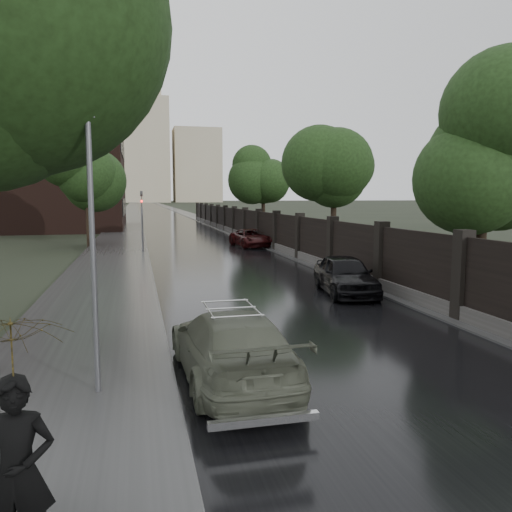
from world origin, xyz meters
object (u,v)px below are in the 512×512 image
object	(u,v)px
tree_right_a	(485,160)
tree_right_b	(334,176)
lamp_post	(93,253)
pedestrian_umbrella	(12,369)
volga_sedan	(231,345)
traffic_light	(142,216)
tree_right_c	(263,183)
car_right_far	(251,238)
tree_left_far	(87,174)
car_right_near	(345,275)

from	to	relation	value
tree_right_a	tree_right_b	xyz separation A→B (m)	(0.00, 14.00, 0.00)
lamp_post	pedestrian_umbrella	distance (m)	4.37
volga_sedan	pedestrian_umbrella	bearing A→B (deg)	56.26
pedestrian_umbrella	traffic_light	bearing A→B (deg)	91.23
tree_right_a	traffic_light	xyz separation A→B (m)	(-11.80, 16.99, -2.55)
lamp_post	volga_sedan	xyz separation A→B (m)	(2.53, 0.39, -1.96)
tree_right_c	lamp_post	size ratio (longest dim) A/B	1.37
tree_right_c	volga_sedan	size ratio (longest dim) A/B	1.43
tree_right_c	lamp_post	world-z (taller)	tree_right_c
tree_right_b	tree_right_c	size ratio (longest dim) A/B	1.00
tree_right_b	volga_sedan	world-z (taller)	tree_right_b
tree_right_b	lamp_post	bearing A→B (deg)	-122.18
tree_right_c	volga_sedan	xyz separation A→B (m)	(-10.37, -38.11, -4.24)
traffic_light	tree_right_c	bearing A→B (deg)	51.82
traffic_light	car_right_far	distance (m)	8.31
tree_left_far	lamp_post	bearing A→B (deg)	-84.79
car_right_near	tree_right_c	bearing A→B (deg)	89.35
car_right_near	traffic_light	bearing A→B (deg)	122.89
tree_right_a	car_right_far	size ratio (longest dim) A/B	1.52
traffic_light	pedestrian_umbrella	world-z (taller)	traffic_light
tree_right_b	traffic_light	bearing A→B (deg)	165.76
tree_left_far	car_right_far	xyz separation A→B (m)	(11.40, -2.42, -4.60)
tree_right_a	lamp_post	xyz separation A→B (m)	(-12.90, -6.50, -2.28)
tree_right_a	car_right_far	bearing A→B (deg)	101.83
tree_left_far	tree_right_b	xyz separation A→B (m)	(15.50, -8.00, -0.29)
lamp_post	tree_left_far	bearing A→B (deg)	95.21
lamp_post	car_right_far	xyz separation A→B (m)	(8.80, 26.08, -2.03)
lamp_post	pedestrian_umbrella	bearing A→B (deg)	-95.07
volga_sedan	car_right_near	distance (m)	9.57
car_right_far	pedestrian_umbrella	xyz separation A→B (m)	(-9.18, -30.40, 1.46)
tree_left_far	car_right_near	distance (m)	23.63
tree_right_b	volga_sedan	bearing A→B (deg)	-117.29
lamp_post	traffic_light	xyz separation A→B (m)	(1.10, 23.49, -0.27)
tree_right_c	traffic_light	xyz separation A→B (m)	(-11.80, -15.01, -2.55)
tree_left_far	tree_right_a	xyz separation A→B (m)	(15.50, -22.00, -0.29)
tree_right_b	car_right_far	world-z (taller)	tree_right_b
traffic_light	volga_sedan	xyz separation A→B (m)	(1.43, -23.10, -1.69)
car_right_far	lamp_post	bearing A→B (deg)	-115.43
tree_right_a	pedestrian_umbrella	world-z (taller)	tree_right_a
volga_sedan	car_right_near	xyz separation A→B (m)	(5.77, 7.64, 0.03)
car_right_near	tree_right_b	bearing A→B (deg)	77.68
car_right_near	car_right_far	size ratio (longest dim) A/B	0.94
car_right_far	tree_right_c	bearing A→B (deg)	64.94
traffic_light	tree_left_far	bearing A→B (deg)	126.47
volga_sedan	car_right_far	bearing A→B (deg)	-105.74
car_right_near	car_right_far	xyz separation A→B (m)	(0.50, 18.05, -0.10)
car_right_far	pedestrian_umbrella	size ratio (longest dim) A/B	1.58
tree_left_far	tree_right_a	distance (m)	26.91
lamp_post	car_right_near	world-z (taller)	lamp_post
tree_right_c	lamp_post	bearing A→B (deg)	-108.52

